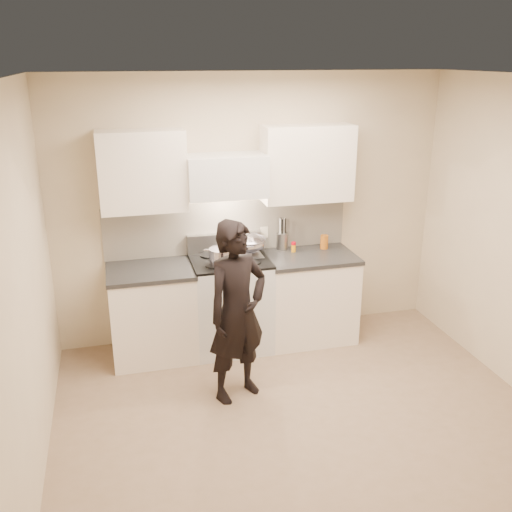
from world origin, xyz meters
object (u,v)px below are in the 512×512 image
at_px(stove, 231,303).
at_px(wok, 247,243).
at_px(person, 237,312).
at_px(counter_right, 308,296).
at_px(utensil_crock, 282,240).

height_order(stove, wok, wok).
relative_size(stove, person, 0.60).
height_order(stove, person, person).
relative_size(stove, counter_right, 1.04).
bearing_deg(utensil_crock, stove, -158.12).
xyz_separation_m(counter_right, person, (-0.96, -0.90, 0.34)).
height_order(stove, utensil_crock, utensil_crock).
relative_size(stove, wok, 2.04).
distance_m(wok, person, 1.08).
distance_m(counter_right, person, 1.36).
xyz_separation_m(stove, wok, (0.20, 0.10, 0.59)).
xyz_separation_m(wok, person, (-0.33, -1.00, -0.26)).
bearing_deg(stove, person, -98.21).
xyz_separation_m(utensil_crock, person, (-0.74, -1.14, -0.22)).
height_order(wok, person, person).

